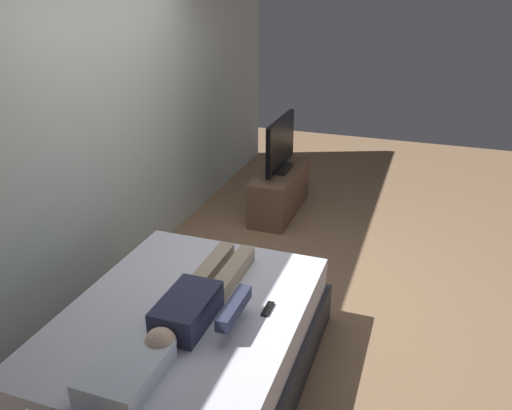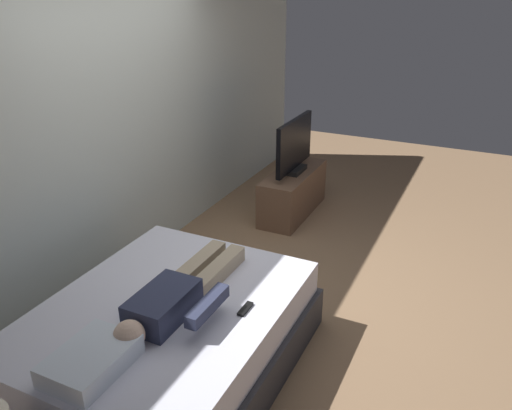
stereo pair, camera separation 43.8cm
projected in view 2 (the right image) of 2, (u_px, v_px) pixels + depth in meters
ground_plane at (270, 300)px, 4.31m from camera, size 10.00×10.00×0.00m
back_wall at (143, 106)px, 4.64m from camera, size 6.40×0.10×2.80m
bed at (166, 340)px, 3.42m from camera, size 1.95×1.52×0.54m
pillow at (91, 361)px, 2.74m from camera, size 0.48×0.34×0.12m
person at (177, 296)px, 3.26m from camera, size 1.26×0.46×0.18m
remote at (245, 309)px, 3.26m from camera, size 0.15×0.04×0.02m
tv_stand at (293, 193)px, 5.78m from camera, size 1.10×0.40×0.50m
tv at (294, 147)px, 5.56m from camera, size 0.88×0.20×0.59m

